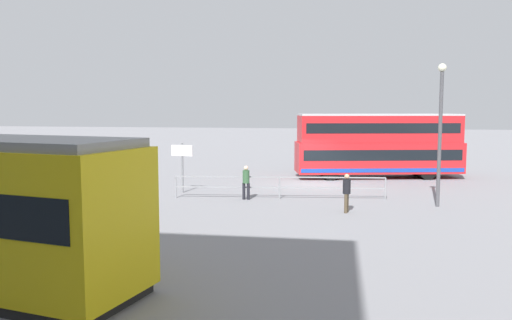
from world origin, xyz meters
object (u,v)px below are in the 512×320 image
Objects in this scene: double_decker_bus at (378,145)px; street_lamp at (440,123)px; pedestrian_near_railing at (246,180)px; info_sign at (182,158)px; pedestrian_crossing at (347,190)px.

street_lamp reaches higher than double_decker_bus.
double_decker_bus is at bearing -125.66° from pedestrian_near_railing.
pedestrian_near_railing is at bearing 159.12° from info_sign.
double_decker_bus is at bearing -142.73° from info_sign.
pedestrian_near_railing is at bearing -1.34° from street_lamp.
street_lamp reaches higher than info_sign.
street_lamp reaches higher than pedestrian_near_railing.
pedestrian_crossing is (1.79, 11.31, -1.09)m from double_decker_bus.
info_sign is at bearing -20.88° from pedestrian_near_railing.
double_decker_bus is 12.67m from info_sign.
double_decker_bus is 11.50m from pedestrian_crossing.
pedestrian_crossing is 5.22m from street_lamp.
street_lamp is at bearing 103.06° from double_decker_bus.
double_decker_bus is 6.45× the size of pedestrian_near_railing.
double_decker_bus is at bearing -76.94° from street_lamp.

